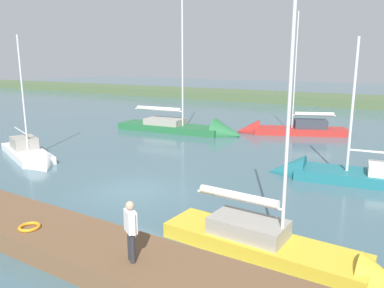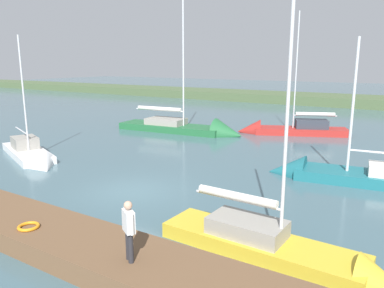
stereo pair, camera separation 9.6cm
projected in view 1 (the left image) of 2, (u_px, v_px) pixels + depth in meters
The scene contains 10 objects.
ground_plane at pixel (134, 191), 16.74m from camera, with size 200.00×200.00×0.00m, color #42606B.
far_shoreline at pixel (331, 104), 51.17m from camera, with size 180.00×8.00×2.40m, color #4C603D.
dock_pier at pixel (31, 228), 12.35m from camera, with size 25.72×2.35×0.63m, color brown.
life_ring_buoy at pixel (29, 227), 11.56m from camera, with size 0.66×0.66×0.10m, color orange.
sailboat_far_left at pixel (287, 257), 10.89m from camera, with size 7.35×1.91×9.05m.
sailboat_behind_pier at pixel (284, 131), 30.14m from camera, with size 8.67×5.20×10.32m.
sailboat_far_right at pixel (336, 177), 18.42m from camera, with size 7.87×3.05×7.76m.
sailboat_near_dock at pixel (190, 130), 30.55m from camera, with size 10.86×3.40×12.40m.
sailboat_inner_slip at pixel (31, 158), 22.08m from camera, with size 7.28×4.34×8.04m.
person_on_dock at pixel (131, 227), 9.48m from camera, with size 0.55×0.42×1.63m.
Camera 1 is at (-10.53, 12.19, 5.66)m, focal length 35.08 mm.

